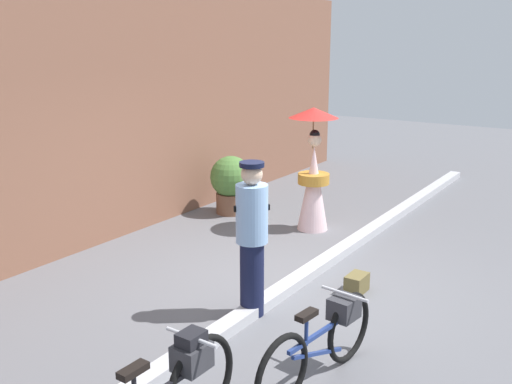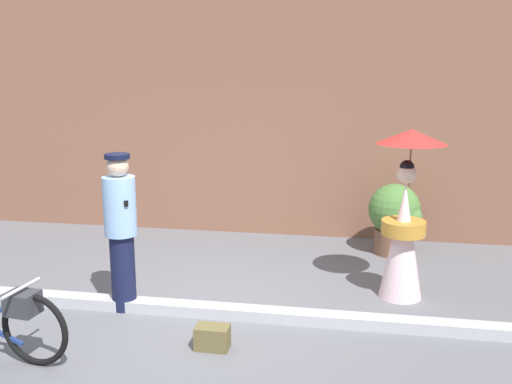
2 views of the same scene
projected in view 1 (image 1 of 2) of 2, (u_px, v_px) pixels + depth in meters
The scene contains 8 objects.
ground_plane at pixel (293, 288), 7.05m from camera, with size 30.00×30.00×0.00m, color slate.
building_wall at pixel (95, 113), 8.35m from camera, with size 14.00×0.40×3.75m, color brown.
sidewalk_curb at pixel (293, 283), 7.04m from camera, with size 14.00×0.20×0.12m, color #B2B2B7.
bicycle_near_officer at pixel (323, 340), 5.05m from camera, with size 1.67×0.48×0.75m.
person_officer at pixel (252, 235), 6.15m from camera, with size 0.34×0.34×1.70m.
person_with_parasol at pixel (313, 171), 9.00m from camera, with size 0.76×0.76×1.91m.
potted_plant_by_door at pixel (232, 182), 9.96m from camera, with size 0.73×0.71×0.99m.
backpack_on_pavement at pixel (357, 283), 6.90m from camera, with size 0.31×0.20×0.22m.
Camera 1 is at (-5.67, -3.26, 2.92)m, focal length 40.95 mm.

